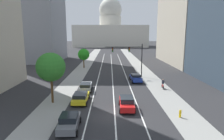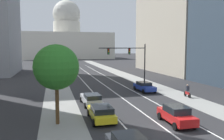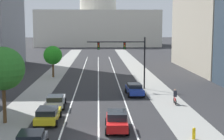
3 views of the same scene
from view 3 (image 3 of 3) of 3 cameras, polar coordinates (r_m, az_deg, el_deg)
The scene contains 16 objects.
ground_plane at distance 66.17m, azimuth -2.30°, elevation -0.14°, with size 400.00×400.00×0.00m, color #2B2B2D.
sidewalk_left at distance 61.73m, azimuth -9.72°, elevation -0.78°, with size 3.83×130.00×0.01m, color gray.
sidewalk_right at distance 61.73m, azimuth 5.12°, elevation -0.70°, with size 3.83×130.00×0.01m, color gray.
lane_stripe_left at distance 51.42m, azimuth -5.67°, elevation -2.32°, with size 0.16×90.00×0.01m, color white.
lane_stripe_center at distance 51.33m, azimuth -2.29°, elevation -2.31°, with size 0.16×90.00×0.01m, color white.
lane_stripe_right at distance 51.42m, azimuth 1.09°, elevation -2.29°, with size 0.16×90.00×0.01m, color white.
capitol_building at distance 153.71m, azimuth -2.34°, elevation 8.29°, with size 52.23×29.85×36.21m.
car_blue at distance 42.99m, azimuth 3.78°, elevation -3.20°, with size 2.19×4.57×1.43m.
car_red at distance 28.67m, azimuth 0.80°, elevation -8.44°, with size 2.03×4.30×1.59m.
car_silver at distance 36.96m, azimuth -9.36°, elevation -5.05°, with size 2.12×4.55×1.41m.
car_yellow at distance 31.40m, azimuth -10.66°, elevation -7.31°, with size 2.10×4.61×1.39m.
traffic_signal_mast at distance 46.63m, azimuth 2.51°, elevation 2.94°, with size 8.00×0.39×7.13m.
fire_hydrant at distance 27.29m, azimuth 13.53°, elevation -10.24°, with size 0.26×0.35×0.91m.
cyclist at distance 38.53m, azimuth 10.50°, elevation -4.41°, with size 0.37×1.70×1.72m.
street_tree_near_left at distance 58.56m, azimuth -9.87°, elevation 2.44°, with size 3.15×3.15×5.31m.
street_tree_mid_left at distance 31.44m, azimuth -17.78°, elevation 0.21°, with size 3.84×3.84×6.84m.
Camera 3 is at (0.01, -25.60, 8.62)m, focal length 54.67 mm.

